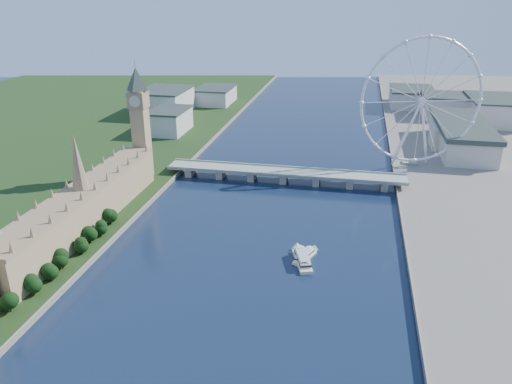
# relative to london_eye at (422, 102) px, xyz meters

# --- Properties ---
(tree_row) EXTENTS (9.24, 217.24, 21.69)m
(tree_row) POSITION_rel_london_eye_xyz_m (-232.98, -281.08, -58.29)
(tree_row) COLOR black
(tree_row) RESTS_ON ground
(parliament_range) EXTENTS (24.00, 200.00, 70.00)m
(parliament_range) POSITION_rel_london_eye_xyz_m (-247.98, -185.08, -49.04)
(parliament_range) COLOR tan
(parliament_range) RESTS_ON ground
(big_ben) EXTENTS (20.02, 20.02, 110.00)m
(big_ben) POSITION_rel_london_eye_xyz_m (-247.98, -77.08, -0.95)
(big_ben) COLOR tan
(big_ben) RESTS_ON ground
(westminster_bridge) EXTENTS (220.00, 22.00, 9.50)m
(westminster_bridge) POSITION_rel_london_eye_xyz_m (-119.98, -55.08, -60.89)
(westminster_bridge) COLOR gray
(westminster_bridge) RESTS_ON ground
(london_eye) EXTENTS (113.60, 39.12, 124.30)m
(london_eye) POSITION_rel_london_eye_xyz_m (0.00, 0.00, 0.00)
(london_eye) COLOR silver
(london_eye) RESTS_ON ground
(county_hall) EXTENTS (54.00, 144.00, 35.00)m
(county_hall) POSITION_rel_london_eye_xyz_m (55.02, 74.92, -67.52)
(county_hall) COLOR beige
(county_hall) RESTS_ON ground
(city_skyline) EXTENTS (505.00, 280.00, 32.00)m
(city_skyline) POSITION_rel_london_eye_xyz_m (-80.75, 205.00, -50.56)
(city_skyline) COLOR beige
(city_skyline) RESTS_ON ground
(tour_boat_near) EXTENTS (18.14, 33.74, 7.27)m
(tour_boat_near) POSITION_rel_london_eye_xyz_m (-86.74, -200.29, -67.52)
(tour_boat_near) COLOR beige
(tour_boat_near) RESTS_ON ground
(tour_boat_far) EXTENTS (15.93, 26.51, 5.70)m
(tour_boat_far) POSITION_rel_london_eye_xyz_m (-85.70, -194.33, -67.52)
(tour_boat_far) COLOR white
(tour_boat_far) RESTS_ON ground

